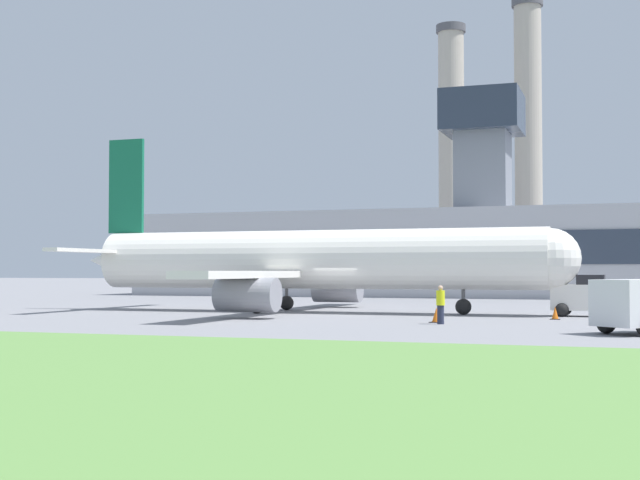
# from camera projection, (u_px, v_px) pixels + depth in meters

# --- Properties ---
(ground_plane) EXTENTS (400.00, 400.00, 0.00)m
(ground_plane) POSITION_uv_depth(u_px,v_px,m) (336.00, 314.00, 48.05)
(ground_plane) COLOR gray
(terminal_building) EXTENTS (60.06, 16.08, 18.93)m
(terminal_building) POSITION_uv_depth(u_px,v_px,m) (460.00, 249.00, 83.05)
(terminal_building) COLOR #B2B2B7
(terminal_building) RESTS_ON ground_plane
(smokestack_left) EXTENTS (3.95, 3.95, 35.49)m
(smokestack_left) POSITION_uv_depth(u_px,v_px,m) (451.00, 155.00, 119.44)
(smokestack_left) COLOR #B2A899
(smokestack_left) RESTS_ON ground_plane
(smokestack_right) EXTENTS (4.14, 4.14, 38.72)m
(smokestack_right) POSITION_uv_depth(u_px,v_px,m) (528.00, 141.00, 118.22)
(smokestack_right) COLOR #B2A899
(smokestack_right) RESTS_ON ground_plane
(airplane) EXTENTS (29.11, 25.81, 10.34)m
(airplane) POSITION_uv_depth(u_px,v_px,m) (307.00, 261.00, 50.17)
(airplane) COLOR white
(airplane) RESTS_ON ground_plane
(pushback_tug) EXTENTS (3.95, 2.35, 2.13)m
(pushback_tug) POSITION_uv_depth(u_px,v_px,m) (591.00, 298.00, 45.46)
(pushback_tug) COLOR white
(pushback_tug) RESTS_ON ground_plane
(ground_crew_person) EXTENTS (0.50, 0.50, 1.70)m
(ground_crew_person) POSITION_uv_depth(u_px,v_px,m) (441.00, 304.00, 38.99)
(ground_crew_person) COLOR #23283D
(ground_crew_person) RESTS_ON ground_plane
(traffic_cone_near_nose) EXTENTS (0.60, 0.60, 0.68)m
(traffic_cone_near_nose) POSITION_uv_depth(u_px,v_px,m) (437.00, 316.00, 40.16)
(traffic_cone_near_nose) COLOR black
(traffic_cone_near_nose) RESTS_ON ground_plane
(traffic_cone_wingtip) EXTENTS (0.46, 0.46, 0.63)m
(traffic_cone_wingtip) POSITION_uv_depth(u_px,v_px,m) (555.00, 313.00, 42.71)
(traffic_cone_wingtip) COLOR black
(traffic_cone_wingtip) RESTS_ON ground_plane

